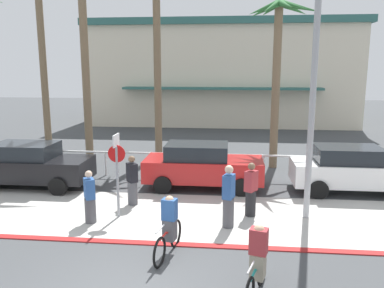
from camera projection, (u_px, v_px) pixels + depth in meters
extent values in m
plane|color=#424447|center=(187.00, 168.00, 17.78)|extent=(80.00, 80.00, 0.00)
cube|color=beige|center=(166.00, 215.00, 12.12)|extent=(44.00, 4.00, 0.02)
cube|color=maroon|center=(153.00, 243.00, 10.17)|extent=(44.00, 0.24, 0.03)
cube|color=beige|center=(223.00, 76.00, 33.85)|extent=(20.42, 10.61, 7.53)
cube|color=#2D605B|center=(224.00, 28.00, 33.08)|extent=(21.02, 11.21, 0.50)
cube|color=#2D605B|center=(221.00, 88.00, 28.33)|extent=(14.30, 1.20, 0.16)
cylinder|color=white|center=(183.00, 154.00, 16.13)|extent=(24.03, 0.08, 0.08)
cylinder|color=white|center=(7.00, 161.00, 16.99)|extent=(0.08, 0.08, 1.00)
cylinder|color=white|center=(56.00, 162.00, 16.77)|extent=(0.08, 0.08, 1.00)
cylinder|color=white|center=(106.00, 164.00, 16.55)|extent=(0.08, 0.08, 1.00)
cylinder|color=white|center=(157.00, 165.00, 16.33)|extent=(0.08, 0.08, 1.00)
cylinder|color=white|center=(209.00, 166.00, 16.12)|extent=(0.08, 0.08, 1.00)
cylinder|color=white|center=(263.00, 168.00, 15.90)|extent=(0.08, 0.08, 1.00)
cylinder|color=white|center=(319.00, 169.00, 15.68)|extent=(0.08, 0.08, 1.00)
cylinder|color=white|center=(376.00, 170.00, 15.46)|extent=(0.08, 0.08, 1.00)
cylinder|color=gray|center=(118.00, 182.00, 11.76)|extent=(0.08, 0.08, 2.20)
cube|color=white|center=(116.00, 140.00, 11.52)|extent=(0.04, 0.56, 0.36)
cylinder|color=red|center=(117.00, 154.00, 11.60)|extent=(0.52, 0.03, 0.52)
cylinder|color=#9EA0A5|center=(313.00, 93.00, 11.22)|extent=(0.18, 0.18, 7.50)
cylinder|color=#756047|center=(43.00, 58.00, 20.31)|extent=(0.36, 0.36, 9.88)
cylinder|color=#756047|center=(85.00, 60.00, 17.82)|extent=(0.36, 0.36, 9.65)
cylinder|color=#756047|center=(157.00, 70.00, 19.25)|extent=(0.36, 0.36, 8.69)
cylinder|color=#756047|center=(276.00, 88.00, 17.32)|extent=(0.36, 0.36, 7.17)
cone|color=#2D6B33|center=(301.00, 7.00, 16.59)|extent=(1.86, 0.32, 0.72)
cone|color=#2D6B33|center=(293.00, 9.00, 17.16)|extent=(1.61, 1.42, 0.67)
cone|color=#2D6B33|center=(280.00, 9.00, 17.49)|extent=(0.63, 1.83, 0.61)
cone|color=#2D6B33|center=(270.00, 9.00, 17.24)|extent=(0.95, 1.33, 0.70)
cone|color=#2D6B33|center=(265.00, 10.00, 16.95)|extent=(1.37, 0.76, 0.80)
cone|color=#2D6B33|center=(264.00, 9.00, 16.52)|extent=(1.50, 0.81, 0.82)
cone|color=#2D6B33|center=(272.00, 7.00, 16.10)|extent=(1.07, 1.53, 0.83)
cone|color=#2D6B33|center=(285.00, 5.00, 15.81)|extent=(0.64, 1.88, 0.75)
cone|color=#2D6B33|center=(293.00, 6.00, 16.20)|extent=(1.32, 1.18, 0.71)
cube|color=black|center=(32.00, 168.00, 14.89)|extent=(4.40, 1.80, 0.80)
cube|color=#1E2328|center=(24.00, 151.00, 14.78)|extent=(2.29, 1.58, 0.56)
cylinder|color=black|center=(78.00, 173.00, 15.70)|extent=(0.66, 0.22, 0.66)
cylinder|color=black|center=(58.00, 187.00, 13.94)|extent=(0.66, 0.22, 0.66)
cylinder|color=black|center=(11.00, 171.00, 15.98)|extent=(0.66, 0.22, 0.66)
cube|color=red|center=(204.00, 169.00, 14.79)|extent=(4.40, 1.80, 0.80)
cube|color=#1E2328|center=(197.00, 151.00, 14.68)|extent=(2.29, 1.58, 0.56)
cylinder|color=black|center=(241.00, 174.00, 15.60)|extent=(0.66, 0.22, 0.66)
cylinder|color=black|center=(242.00, 187.00, 13.84)|extent=(0.66, 0.22, 0.66)
cylinder|color=black|center=(170.00, 172.00, 15.88)|extent=(0.66, 0.22, 0.66)
cylinder|color=black|center=(163.00, 185.00, 14.13)|extent=(0.66, 0.22, 0.66)
cube|color=white|center=(354.00, 173.00, 14.24)|extent=(4.40, 1.80, 0.80)
cube|color=#1E2328|center=(348.00, 154.00, 14.13)|extent=(2.29, 1.58, 0.56)
cylinder|color=black|center=(384.00, 178.00, 15.05)|extent=(0.66, 0.22, 0.66)
cylinder|color=black|center=(309.00, 176.00, 15.33)|extent=(0.66, 0.22, 0.66)
cylinder|color=black|center=(319.00, 190.00, 13.58)|extent=(0.66, 0.22, 0.66)
torus|color=black|center=(262.00, 269.00, 8.26)|extent=(0.26, 0.71, 0.72)
cylinder|color=#197F7A|center=(259.00, 269.00, 7.92)|extent=(0.24, 0.68, 0.35)
cylinder|color=#197F7A|center=(253.00, 276.00, 7.42)|extent=(0.16, 0.38, 0.07)
cylinder|color=#197F7A|center=(258.00, 268.00, 7.82)|extent=(0.05, 0.05, 0.44)
cylinder|color=silver|center=(251.00, 268.00, 7.20)|extent=(0.17, 0.49, 0.04)
cube|color=gray|center=(258.00, 266.00, 7.81)|extent=(0.36, 0.39, 0.52)
cube|color=#A33338|center=(259.00, 241.00, 7.71)|extent=(0.40, 0.34, 0.52)
sphere|color=#D6A884|center=(259.00, 230.00, 7.67)|extent=(0.22, 0.22, 0.22)
torus|color=black|center=(159.00, 252.00, 8.98)|extent=(0.20, 0.72, 0.72)
torus|color=black|center=(176.00, 233.00, 10.01)|extent=(0.20, 0.72, 0.72)
cylinder|color=red|center=(171.00, 233.00, 9.66)|extent=(0.19, 0.69, 0.35)
cylinder|color=red|center=(163.00, 236.00, 9.15)|extent=(0.13, 0.38, 0.07)
cylinder|color=red|center=(170.00, 232.00, 9.56)|extent=(0.05, 0.05, 0.44)
cylinder|color=silver|center=(160.00, 229.00, 8.92)|extent=(0.14, 0.50, 0.04)
cube|color=#4C4C51|center=(170.00, 230.00, 9.55)|extent=(0.34, 0.37, 0.52)
cube|color=#2D5699|center=(170.00, 209.00, 9.45)|extent=(0.39, 0.32, 0.52)
sphere|color=#D6A884|center=(169.00, 200.00, 9.41)|extent=(0.22, 0.22, 0.22)
cylinder|color=#4C4C51|center=(133.00, 193.00, 12.98)|extent=(0.45, 0.45, 0.80)
cube|color=black|center=(132.00, 173.00, 12.84)|extent=(0.45, 0.48, 0.62)
sphere|color=brown|center=(132.00, 159.00, 12.76)|extent=(0.22, 0.22, 0.22)
cylinder|color=#232326|center=(250.00, 204.00, 11.99)|extent=(0.44, 0.44, 0.81)
cube|color=#A33338|center=(251.00, 181.00, 11.85)|extent=(0.44, 0.48, 0.62)
sphere|color=brown|center=(252.00, 166.00, 11.77)|extent=(0.22, 0.22, 0.22)
cylinder|color=#4C4C51|center=(90.00, 211.00, 11.46)|extent=(0.44, 0.44, 0.76)
cube|color=#2D5699|center=(89.00, 189.00, 11.33)|extent=(0.43, 0.48, 0.59)
sphere|color=beige|center=(89.00, 174.00, 11.25)|extent=(0.21, 0.21, 0.21)
cylinder|color=#4C4C51|center=(228.00, 213.00, 11.12)|extent=(0.40, 0.40, 0.88)
cube|color=#2D5699|center=(229.00, 186.00, 10.97)|extent=(0.37, 0.46, 0.68)
sphere|color=beige|center=(229.00, 170.00, 10.88)|extent=(0.24, 0.24, 0.24)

